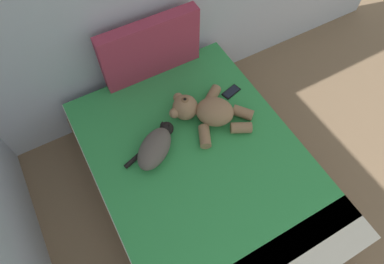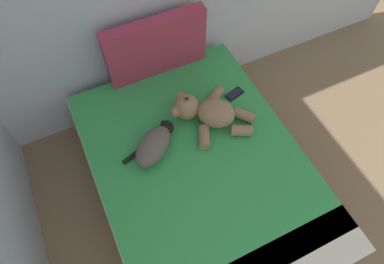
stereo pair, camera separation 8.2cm
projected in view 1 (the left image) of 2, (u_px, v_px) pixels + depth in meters
ground_plane at (347, 251)px, 2.45m from camera, size 9.91×9.91×0.00m
bed at (201, 177)px, 2.49m from camera, size 1.43×1.95×0.51m
patterned_cushion at (151, 49)px, 2.50m from camera, size 0.79×0.10×0.49m
cat at (156, 146)px, 2.26m from camera, size 0.43×0.36×0.15m
teddy_bear at (206, 111)px, 2.39m from camera, size 0.58×0.52×0.20m
cell_phone at (231, 92)px, 2.59m from camera, size 0.16×0.11×0.01m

